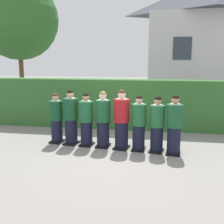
{
  "coord_description": "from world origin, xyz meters",
  "views": [
    {
      "loc": [
        1.26,
        -7.53,
        2.54
      ],
      "look_at": [
        0.0,
        0.0,
        1.05
      ],
      "focal_mm": 44.26,
      "sensor_mm": 36.0,
      "label": 1
    }
  ],
  "objects_px": {
    "student_in_red_blazer": "(122,121)",
    "student_front_row_5": "(139,124)",
    "student_front_row_7": "(174,126)",
    "student_front_row_3": "(103,121)",
    "student_front_row_0": "(56,119)",
    "student_front_row_2": "(86,121)",
    "student_front_row_1": "(71,118)",
    "student_front_row_6": "(157,126)"
  },
  "relations": [
    {
      "from": "student_in_red_blazer",
      "to": "student_front_row_5",
      "type": "height_order",
      "value": "student_in_red_blazer"
    },
    {
      "from": "student_front_row_7",
      "to": "student_front_row_3",
      "type": "bearing_deg",
      "value": 171.43
    },
    {
      "from": "student_front_row_0",
      "to": "student_front_row_2",
      "type": "relative_size",
      "value": 0.97
    },
    {
      "from": "student_front_row_3",
      "to": "student_front_row_7",
      "type": "height_order",
      "value": "student_front_row_3"
    },
    {
      "from": "student_front_row_1",
      "to": "student_front_row_6",
      "type": "relative_size",
      "value": 1.06
    },
    {
      "from": "student_front_row_6",
      "to": "student_front_row_0",
      "type": "bearing_deg",
      "value": 172.87
    },
    {
      "from": "student_in_red_blazer",
      "to": "student_front_row_7",
      "type": "distance_m",
      "value": 1.46
    },
    {
      "from": "student_in_red_blazer",
      "to": "student_front_row_5",
      "type": "relative_size",
      "value": 1.09
    },
    {
      "from": "student_front_row_6",
      "to": "student_front_row_7",
      "type": "height_order",
      "value": "student_front_row_7"
    },
    {
      "from": "student_front_row_3",
      "to": "student_front_row_7",
      "type": "relative_size",
      "value": 1.01
    },
    {
      "from": "student_front_row_3",
      "to": "student_front_row_6",
      "type": "xyz_separation_m",
      "value": [
        1.54,
        -0.2,
        -0.04
      ]
    },
    {
      "from": "student_in_red_blazer",
      "to": "student_front_row_3",
      "type": "bearing_deg",
      "value": 172.5
    },
    {
      "from": "student_in_red_blazer",
      "to": "student_front_row_6",
      "type": "height_order",
      "value": "student_in_red_blazer"
    },
    {
      "from": "student_in_red_blazer",
      "to": "student_front_row_6",
      "type": "relative_size",
      "value": 1.09
    },
    {
      "from": "student_front_row_2",
      "to": "student_front_row_6",
      "type": "xyz_separation_m",
      "value": [
        2.05,
        -0.24,
        -0.01
      ]
    },
    {
      "from": "student_in_red_blazer",
      "to": "student_front_row_7",
      "type": "relative_size",
      "value": 1.05
    },
    {
      "from": "student_front_row_2",
      "to": "student_front_row_6",
      "type": "height_order",
      "value": "student_front_row_2"
    },
    {
      "from": "student_front_row_1",
      "to": "student_front_row_5",
      "type": "height_order",
      "value": "student_front_row_1"
    },
    {
      "from": "student_front_row_1",
      "to": "student_front_row_3",
      "type": "xyz_separation_m",
      "value": [
        1.0,
        -0.11,
        -0.01
      ]
    },
    {
      "from": "student_front_row_5",
      "to": "student_front_row_7",
      "type": "relative_size",
      "value": 0.97
    },
    {
      "from": "student_front_row_3",
      "to": "student_in_red_blazer",
      "type": "bearing_deg",
      "value": -7.5
    },
    {
      "from": "student_front_row_5",
      "to": "student_front_row_7",
      "type": "bearing_deg",
      "value": -10.1
    },
    {
      "from": "student_front_row_0",
      "to": "student_front_row_1",
      "type": "height_order",
      "value": "student_front_row_1"
    },
    {
      "from": "student_front_row_3",
      "to": "student_front_row_7",
      "type": "xyz_separation_m",
      "value": [
        1.99,
        -0.3,
        -0.01
      ]
    },
    {
      "from": "student_front_row_0",
      "to": "student_in_red_blazer",
      "type": "distance_m",
      "value": 2.05
    },
    {
      "from": "student_in_red_blazer",
      "to": "student_front_row_5",
      "type": "xyz_separation_m",
      "value": [
        0.49,
        -0.06,
        -0.07
      ]
    },
    {
      "from": "student_front_row_3",
      "to": "student_front_row_7",
      "type": "bearing_deg",
      "value": -8.57
    },
    {
      "from": "student_front_row_2",
      "to": "student_front_row_0",
      "type": "bearing_deg",
      "value": 171.85
    },
    {
      "from": "student_front_row_5",
      "to": "student_front_row_6",
      "type": "relative_size",
      "value": 1.01
    },
    {
      "from": "student_front_row_0",
      "to": "student_front_row_2",
      "type": "xyz_separation_m",
      "value": [
        0.97,
        -0.14,
        0.02
      ]
    },
    {
      "from": "student_front_row_0",
      "to": "student_in_red_blazer",
      "type": "xyz_separation_m",
      "value": [
        2.03,
        -0.25,
        0.08
      ]
    },
    {
      "from": "student_front_row_1",
      "to": "student_front_row_0",
      "type": "bearing_deg",
      "value": 171.72
    },
    {
      "from": "student_front_row_3",
      "to": "student_front_row_6",
      "type": "height_order",
      "value": "student_front_row_3"
    },
    {
      "from": "student_front_row_2",
      "to": "student_front_row_6",
      "type": "bearing_deg",
      "value": -6.64
    },
    {
      "from": "student_front_row_1",
      "to": "student_front_row_5",
      "type": "bearing_deg",
      "value": -6.79
    },
    {
      "from": "student_front_row_6",
      "to": "student_front_row_1",
      "type": "bearing_deg",
      "value": 173.09
    },
    {
      "from": "student_in_red_blazer",
      "to": "student_front_row_6",
      "type": "bearing_deg",
      "value": -7.09
    },
    {
      "from": "student_front_row_2",
      "to": "student_front_row_6",
      "type": "distance_m",
      "value": 2.06
    },
    {
      "from": "student_front_row_0",
      "to": "student_front_row_5",
      "type": "distance_m",
      "value": 2.54
    },
    {
      "from": "student_front_row_1",
      "to": "student_front_row_2",
      "type": "height_order",
      "value": "student_front_row_1"
    },
    {
      "from": "student_front_row_0",
      "to": "student_in_red_blazer",
      "type": "bearing_deg",
      "value": -7.14
    },
    {
      "from": "student_front_row_0",
      "to": "student_front_row_5",
      "type": "relative_size",
      "value": 0.98
    }
  ]
}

